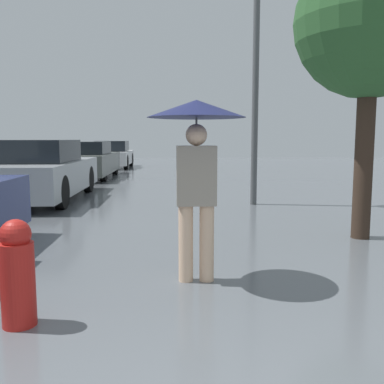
{
  "coord_description": "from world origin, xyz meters",
  "views": [
    {
      "loc": [
        -0.31,
        -0.69,
        1.39
      ],
      "look_at": [
        -0.12,
        3.38,
        0.88
      ],
      "focal_mm": 40.0,
      "sensor_mm": 36.0,
      "label": 1
    }
  ],
  "objects_px": {
    "tree": "(371,24)",
    "fire_hydrant": "(17,273)",
    "parked_car_farthest": "(113,155)",
    "pedestrian": "(196,142)",
    "street_lamp": "(256,38)",
    "parked_car_second": "(40,172)",
    "parked_car_third": "(85,161)"
  },
  "relations": [
    {
      "from": "pedestrian",
      "to": "parked_car_farthest",
      "type": "bearing_deg",
      "value": 100.43
    },
    {
      "from": "pedestrian",
      "to": "street_lamp",
      "type": "bearing_deg",
      "value": 72.9
    },
    {
      "from": "parked_car_farthest",
      "to": "fire_hydrant",
      "type": "relative_size",
      "value": 4.79
    },
    {
      "from": "fire_hydrant",
      "to": "street_lamp",
      "type": "bearing_deg",
      "value": 63.66
    },
    {
      "from": "parked_car_second",
      "to": "street_lamp",
      "type": "xyz_separation_m",
      "value": [
        4.72,
        -0.91,
        2.78
      ]
    },
    {
      "from": "parked_car_second",
      "to": "parked_car_farthest",
      "type": "distance_m",
      "value": 10.81
    },
    {
      "from": "pedestrian",
      "to": "street_lamp",
      "type": "xyz_separation_m",
      "value": [
        1.49,
        4.86,
        2.06
      ]
    },
    {
      "from": "parked_car_third",
      "to": "tree",
      "type": "relative_size",
      "value": 1.14
    },
    {
      "from": "parked_car_farthest",
      "to": "tree",
      "type": "height_order",
      "value": "tree"
    },
    {
      "from": "parked_car_second",
      "to": "parked_car_third",
      "type": "bearing_deg",
      "value": 90.93
    },
    {
      "from": "tree",
      "to": "fire_hydrant",
      "type": "bearing_deg",
      "value": -144.89
    },
    {
      "from": "parked_car_second",
      "to": "tree",
      "type": "bearing_deg",
      "value": -35.67
    },
    {
      "from": "parked_car_second",
      "to": "tree",
      "type": "height_order",
      "value": "tree"
    },
    {
      "from": "pedestrian",
      "to": "parked_car_third",
      "type": "height_order",
      "value": "pedestrian"
    },
    {
      "from": "tree",
      "to": "fire_hydrant",
      "type": "xyz_separation_m",
      "value": [
        -3.8,
        -2.67,
        -2.5
      ]
    },
    {
      "from": "parked_car_second",
      "to": "fire_hydrant",
      "type": "distance_m",
      "value": 6.97
    },
    {
      "from": "parked_car_second",
      "to": "parked_car_third",
      "type": "distance_m",
      "value": 5.53
    },
    {
      "from": "pedestrian",
      "to": "tree",
      "type": "height_order",
      "value": "tree"
    },
    {
      "from": "pedestrian",
      "to": "parked_car_second",
      "type": "bearing_deg",
      "value": 119.23
    },
    {
      "from": "pedestrian",
      "to": "parked_car_second",
      "type": "relative_size",
      "value": 0.39
    },
    {
      "from": "parked_car_second",
      "to": "street_lamp",
      "type": "bearing_deg",
      "value": -10.91
    },
    {
      "from": "pedestrian",
      "to": "parked_car_farthest",
      "type": "distance_m",
      "value": 16.87
    },
    {
      "from": "parked_car_third",
      "to": "street_lamp",
      "type": "xyz_separation_m",
      "value": [
        4.81,
        -6.44,
        2.81
      ]
    },
    {
      "from": "tree",
      "to": "parked_car_farthest",
      "type": "bearing_deg",
      "value": 110.2
    },
    {
      "from": "parked_car_third",
      "to": "fire_hydrant",
      "type": "bearing_deg",
      "value": -81.01
    },
    {
      "from": "parked_car_third",
      "to": "fire_hydrant",
      "type": "xyz_separation_m",
      "value": [
        1.94,
        -12.24,
        -0.21
      ]
    },
    {
      "from": "parked_car_third",
      "to": "fire_hydrant",
      "type": "distance_m",
      "value": 12.4
    },
    {
      "from": "street_lamp",
      "to": "fire_hydrant",
      "type": "distance_m",
      "value": 7.15
    },
    {
      "from": "tree",
      "to": "fire_hydrant",
      "type": "height_order",
      "value": "tree"
    },
    {
      "from": "pedestrian",
      "to": "fire_hydrant",
      "type": "relative_size",
      "value": 2.17
    },
    {
      "from": "pedestrian",
      "to": "parked_car_third",
      "type": "bearing_deg",
      "value": 106.37
    },
    {
      "from": "pedestrian",
      "to": "tree",
      "type": "relative_size",
      "value": 0.44
    }
  ]
}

